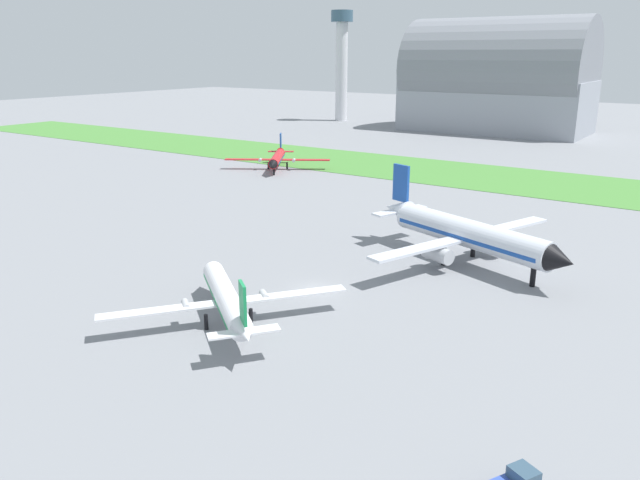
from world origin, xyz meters
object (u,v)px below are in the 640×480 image
at_px(control_tower, 342,57).
at_px(airplane_midfield_jet, 466,233).
at_px(airplane_taxiing_turboprop, 277,158).
at_px(airplane_foreground_turboprop, 227,298).

bearing_deg(control_tower, airplane_midfield_jet, -52.55).
relative_size(airplane_taxiing_turboprop, control_tower, 0.52).
relative_size(airplane_foreground_turboprop, control_tower, 0.50).
relative_size(airplane_midfield_jet, control_tower, 0.72).
bearing_deg(airplane_foreground_turboprop, airplane_midfield_jet, -74.35).
bearing_deg(airplane_foreground_turboprop, airplane_taxiing_turboprop, -17.79).
bearing_deg(airplane_midfield_jet, airplane_foreground_turboprop, -91.86).
distance_m(airplane_midfield_jet, control_tower, 167.13).
bearing_deg(airplane_taxiing_turboprop, control_tower, 172.74).
distance_m(airplane_foreground_turboprop, control_tower, 185.39).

